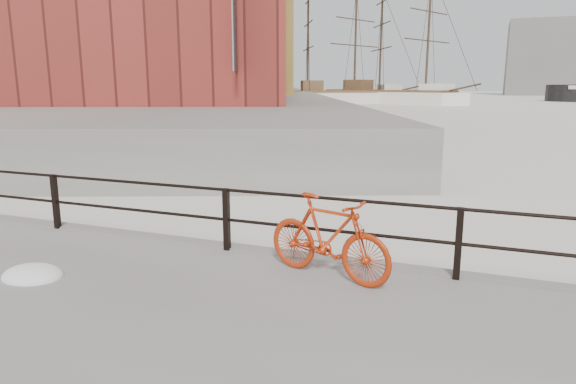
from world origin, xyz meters
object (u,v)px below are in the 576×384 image
Objects in this scene: bicycle at (328,237)px; workboat_near at (168,119)px; workboat_far at (234,110)px; schooner_mid at (387,103)px; schooner_left at (343,103)px.

bicycle is 38.90m from workboat_near.
bicycle is 0.17× the size of workboat_far.
schooner_mid is 42.99m from workboat_near.
workboat_near is at bearing -80.88° from schooner_mid.
schooner_left reaches higher than workboat_near.
workboat_near is (-11.13, -41.52, 0.00)m from schooner_mid.
schooner_mid is at bearing 38.23° from workboat_near.
schooner_mid is at bearing 116.26° from bicycle.
bicycle is 51.96m from workboat_far.
schooner_mid is at bearing 20.34° from workboat_far.
bicycle is at bearing -89.74° from workboat_near.
schooner_left is (-6.17, -2.61, 0.00)m from schooner_mid.
bicycle is at bearing -101.65° from schooner_left.
schooner_left is 25.02m from workboat_far.
bicycle is 0.08× the size of schooner_left.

